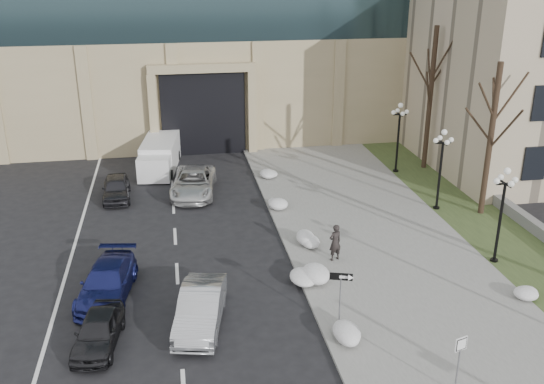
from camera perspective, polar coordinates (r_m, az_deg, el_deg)
The scene contains 24 objects.
sidewalk at distance 29.90m, azimuth 10.68°, elevation -5.87°, with size 9.00×40.00×0.12m, color gray.
curb at distance 28.72m, azimuth 2.17°, elevation -6.65°, with size 0.30×40.00×0.14m, color gray.
grass_strip at distance 32.64m, azimuth 21.49°, elevation -4.68°, with size 4.00×40.00×0.10m, color #344422.
stone_wall at distance 35.07m, azimuth 22.75°, elevation -2.52°, with size 0.50×30.00×0.70m, color slate.
car_a at distance 23.81m, azimuth -16.03°, elevation -12.43°, with size 1.48×3.68×1.25m, color black.
car_b at distance 24.13m, azimuth -6.75°, elevation -10.81°, with size 1.59×4.57×1.51m, color #A7AAAF.
car_c at distance 26.75m, azimuth -15.27°, elevation -8.18°, with size 1.95×4.81×1.39m, color navy.
car_d at distance 37.00m, azimuth -7.39°, elevation 0.91°, with size 2.49×5.39×1.50m, color beige.
car_e at distance 37.20m, azimuth -14.44°, elevation 0.37°, with size 1.58×3.92×1.33m, color #29292D.
pedestrian at distance 28.60m, azimuth 5.95°, elevation -4.74°, with size 0.66×0.43×1.81m, color black.
box_truck at distance 41.65m, azimuth -10.55°, elevation 3.34°, with size 2.91×6.37×1.95m.
one_way_sign at distance 23.22m, azimuth 6.87°, elevation -8.56°, with size 0.90×0.43×2.45m.
keep_sign at distance 20.95m, azimuth 17.26°, elevation -14.30°, with size 0.47×0.18×2.25m.
snow_clump_c at distance 23.00m, azimuth 6.40°, elevation -13.93°, with size 1.10×1.60×0.36m, color white.
snow_clump_d at distance 27.01m, azimuth 3.42°, elevation -8.05°, with size 1.10×1.60×0.36m, color white.
snow_clump_e at distance 30.12m, azimuth 2.84°, elevation -4.78°, with size 1.10×1.60×0.36m, color white.
snow_clump_f at distance 34.81m, azimuth 0.22°, elevation -1.03°, with size 1.10×1.60×0.36m, color white.
snow_clump_g at distance 38.96m, azimuth -0.32°, elevation 1.45°, with size 1.10×1.60×0.36m, color white.
snow_clump_i at distance 27.90m, azimuth 22.10°, elevation -8.72°, with size 1.10×1.60×0.36m, color white.
lamppost_b at distance 29.46m, azimuth 20.88°, elevation -0.95°, with size 1.18×1.18×4.76m.
lamppost_c at distance 34.83m, azimuth 15.66°, elevation 3.02°, with size 1.18×1.18×4.76m.
lamppost_d at distance 40.53m, azimuth 11.85°, elevation 5.89°, with size 1.18×1.18×4.76m.
tree_mid at distance 34.34m, azimuth 20.11°, elevation 6.49°, with size 3.20×3.20×8.50m.
tree_far at distance 41.16m, azimuth 14.83°, elevation 10.28°, with size 3.20×3.20×9.50m.
Camera 1 is at (-6.39, -10.80, 13.51)m, focal length 40.00 mm.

